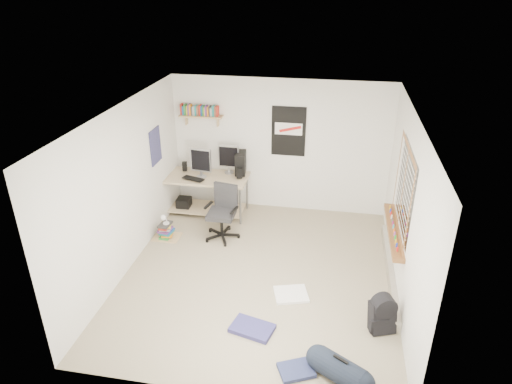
% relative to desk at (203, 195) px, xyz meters
% --- Properties ---
extents(floor, '(4.00, 4.50, 0.01)m').
position_rel_desk_xyz_m(floor, '(1.38, -1.76, -0.37)').
color(floor, gray).
rests_on(floor, ground).
extents(ceiling, '(4.00, 4.50, 0.01)m').
position_rel_desk_xyz_m(ceiling, '(1.38, -1.76, 2.14)').
color(ceiling, white).
rests_on(ceiling, ground).
extents(back_wall, '(4.00, 0.01, 2.50)m').
position_rel_desk_xyz_m(back_wall, '(1.38, 0.50, 0.89)').
color(back_wall, silver).
rests_on(back_wall, ground).
extents(left_wall, '(0.01, 4.50, 2.50)m').
position_rel_desk_xyz_m(left_wall, '(-0.62, -1.76, 0.89)').
color(left_wall, silver).
rests_on(left_wall, ground).
extents(right_wall, '(0.01, 4.50, 2.50)m').
position_rel_desk_xyz_m(right_wall, '(3.39, -1.76, 0.89)').
color(right_wall, silver).
rests_on(right_wall, ground).
extents(desk, '(1.81, 1.03, 0.78)m').
position_rel_desk_xyz_m(desk, '(0.00, 0.00, 0.00)').
color(desk, tan).
rests_on(desk, floor).
extents(monitor_left, '(0.40, 0.15, 0.43)m').
position_rel_desk_xyz_m(monitor_left, '(0.01, -0.04, 0.63)').
color(monitor_left, '#AFAEB3').
rests_on(monitor_left, desk).
extents(monitor_right, '(0.39, 0.10, 0.42)m').
position_rel_desk_xyz_m(monitor_right, '(0.46, 0.24, 0.62)').
color(monitor_right, '#A8A8AD').
rests_on(monitor_right, desk).
extents(pc_tower, '(0.23, 0.40, 0.40)m').
position_rel_desk_xyz_m(pc_tower, '(0.69, 0.24, 0.61)').
color(pc_tower, black).
rests_on(pc_tower, desk).
extents(keyboard, '(0.43, 0.26, 0.02)m').
position_rel_desk_xyz_m(keyboard, '(-0.09, -0.21, 0.42)').
color(keyboard, black).
rests_on(keyboard, desk).
extents(speaker_left, '(0.10, 0.10, 0.17)m').
position_rel_desk_xyz_m(speaker_left, '(-0.37, 0.15, 0.50)').
color(speaker_left, black).
rests_on(speaker_left, desk).
extents(speaker_right, '(0.12, 0.12, 0.19)m').
position_rel_desk_xyz_m(speaker_right, '(0.71, 0.00, 0.51)').
color(speaker_right, black).
rests_on(speaker_right, desk).
extents(office_chair, '(0.73, 0.73, 0.95)m').
position_rel_desk_xyz_m(office_chair, '(0.57, -0.83, 0.12)').
color(office_chair, '#252528').
rests_on(office_chair, floor).
extents(wall_shelf, '(0.80, 0.22, 0.24)m').
position_rel_desk_xyz_m(wall_shelf, '(-0.07, 0.38, 1.42)').
color(wall_shelf, tan).
rests_on(wall_shelf, back_wall).
extents(poster_back_wall, '(0.62, 0.03, 0.92)m').
position_rel_desk_xyz_m(poster_back_wall, '(1.53, 0.47, 1.19)').
color(poster_back_wall, black).
rests_on(poster_back_wall, back_wall).
extents(poster_left_wall, '(0.02, 0.42, 0.60)m').
position_rel_desk_xyz_m(poster_left_wall, '(-0.60, -0.56, 1.14)').
color(poster_left_wall, navy).
rests_on(poster_left_wall, left_wall).
extents(window, '(0.10, 1.50, 1.26)m').
position_rel_desk_xyz_m(window, '(3.33, -1.46, 1.08)').
color(window, brown).
rests_on(window, right_wall).
extents(baseboard_heater, '(0.08, 2.50, 0.18)m').
position_rel_desk_xyz_m(baseboard_heater, '(3.34, -1.46, -0.28)').
color(baseboard_heater, '#B7B2A8').
rests_on(baseboard_heater, floor).
extents(backpack, '(0.38, 0.35, 0.42)m').
position_rel_desk_xyz_m(backpack, '(3.13, -2.66, -0.16)').
color(backpack, black).
rests_on(backpack, floor).
extents(duffel_bag, '(0.40, 0.40, 0.57)m').
position_rel_desk_xyz_m(duffel_bag, '(2.62, -3.57, -0.22)').
color(duffel_bag, black).
rests_on(duffel_bag, floor).
extents(tshirt, '(0.55, 0.50, 0.04)m').
position_rel_desk_xyz_m(tshirt, '(1.92, -2.19, -0.34)').
color(tshirt, white).
rests_on(tshirt, floor).
extents(jeans_a, '(0.60, 0.46, 0.06)m').
position_rel_desk_xyz_m(jeans_a, '(1.51, -2.97, -0.33)').
color(jeans_a, navy).
rests_on(jeans_a, floor).
extents(jeans_b, '(0.48, 0.43, 0.05)m').
position_rel_desk_xyz_m(jeans_b, '(2.13, -3.55, -0.34)').
color(jeans_b, '#232A4F').
rests_on(jeans_b, floor).
extents(book_stack, '(0.54, 0.48, 0.31)m').
position_rel_desk_xyz_m(book_stack, '(-0.37, -1.00, -0.22)').
color(book_stack, brown).
rests_on(book_stack, floor).
extents(desk_lamp, '(0.12, 0.19, 0.18)m').
position_rel_desk_xyz_m(desk_lamp, '(-0.35, -1.02, 0.02)').
color(desk_lamp, white).
rests_on(desk_lamp, book_stack).
extents(subwoofer, '(0.26, 0.26, 0.28)m').
position_rel_desk_xyz_m(subwoofer, '(-0.37, -0.04, -0.22)').
color(subwoofer, black).
rests_on(subwoofer, floor).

